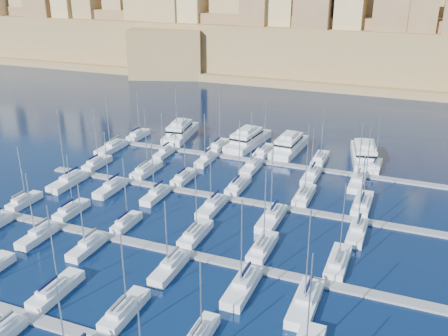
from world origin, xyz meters
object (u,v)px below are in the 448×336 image
at_px(sailboat_2, 56,290).
at_px(motor_yacht_d, 364,154).
at_px(sailboat_4, 200,335).
at_px(motor_yacht_c, 289,145).
at_px(motor_yacht_b, 248,139).
at_px(motor_yacht_a, 180,131).

height_order(sailboat_2, motor_yacht_d, sailboat_2).
xyz_separation_m(sailboat_4, motor_yacht_c, (-7.69, 71.09, 1.02)).
bearing_deg(motor_yacht_b, motor_yacht_c, -2.61).
distance_m(motor_yacht_c, motor_yacht_d, 18.40).
distance_m(sailboat_2, motor_yacht_c, 71.82).
height_order(sailboat_2, motor_yacht_b, sailboat_2).
xyz_separation_m(sailboat_2, motor_yacht_c, (15.04, 70.22, 0.98)).
distance_m(sailboat_2, sailboat_4, 22.75).
bearing_deg(sailboat_4, motor_yacht_b, 104.82).
bearing_deg(motor_yacht_b, sailboat_2, -93.06).
relative_size(motor_yacht_a, motor_yacht_c, 1.01).
height_order(sailboat_4, motor_yacht_a, sailboat_4).
height_order(motor_yacht_a, motor_yacht_b, same).
bearing_deg(motor_yacht_a, sailboat_4, -61.72).
distance_m(motor_yacht_b, motor_yacht_c, 11.27).
relative_size(motor_yacht_b, motor_yacht_d, 0.99).
distance_m(sailboat_4, motor_yacht_c, 71.51).
distance_m(sailboat_4, motor_yacht_a, 80.65).
xyz_separation_m(sailboat_4, motor_yacht_d, (10.70, 71.56, 1.02)).
distance_m(sailboat_4, motor_yacht_d, 72.37).
distance_m(sailboat_2, motor_yacht_b, 70.84).
distance_m(sailboat_2, motor_yacht_a, 71.84).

